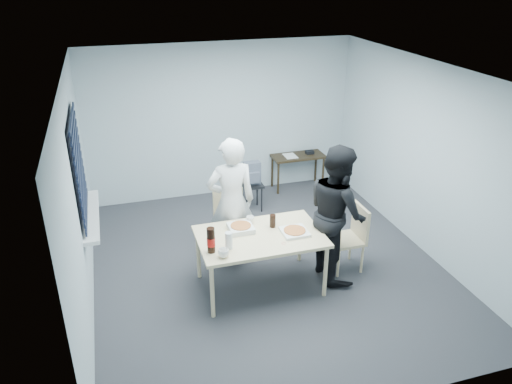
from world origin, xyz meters
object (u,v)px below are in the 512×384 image
object	(u,v)px
person_white	(231,203)
mug_a	(224,253)
person_black	(337,213)
dining_table	(260,239)
stool	(252,190)
backpack	(252,174)
chair_far	(230,217)
soda_bottle	(211,241)
side_table	(298,159)
mug_b	(250,220)
chair_right	(352,233)

from	to	relation	value
person_white	mug_a	size ratio (longest dim) A/B	14.39
person_black	dining_table	bearing A→B (deg)	90.92
person_white	stool	distance (m)	1.66
dining_table	backpack	bearing A→B (deg)	76.17
chair_far	soda_bottle	bearing A→B (deg)	-113.26
dining_table	chair_far	bearing A→B (deg)	97.68
side_table	stool	distance (m)	1.22
backpack	person_black	bearing A→B (deg)	-98.69
dining_table	mug_b	xyz separation A→B (m)	(-0.03, 0.33, 0.11)
person_black	chair_far	bearing A→B (deg)	49.63
chair_right	soda_bottle	bearing A→B (deg)	-172.06
mug_a	backpack	bearing A→B (deg)	66.60
person_black	side_table	xyz separation A→B (m)	(0.54, 2.68, -0.35)
dining_table	stool	world-z (taller)	dining_table
mug_a	mug_b	xyz separation A→B (m)	(0.51, 0.67, -0.00)
chair_far	side_table	world-z (taller)	chair_far
mug_b	chair_right	bearing A→B (deg)	-11.13
chair_far	person_black	size ratio (longest dim) A/B	0.50
person_black	side_table	distance (m)	2.76
person_white	mug_b	bearing A→B (deg)	114.24
chair_right	stool	distance (m)	2.16
dining_table	chair_right	distance (m)	1.29
person_white	person_black	size ratio (longest dim) A/B	1.00
backpack	mug_a	bearing A→B (deg)	-135.72
person_white	backpack	bearing A→B (deg)	-116.40
backpack	soda_bottle	world-z (taller)	soda_bottle
mug_a	soda_bottle	size ratio (longest dim) A/B	0.40
chair_right	chair_far	bearing A→B (deg)	147.05
person_white	mug_b	distance (m)	0.39
side_table	stool	bearing A→B (deg)	-149.18
person_white	mug_a	distance (m)	1.08
chair_far	stool	world-z (taller)	chair_far
stool	backpack	bearing A→B (deg)	-90.00
chair_far	person_black	xyz separation A→B (m)	(1.14, -0.97, 0.37)
dining_table	backpack	size ratio (longest dim) A/B	4.05
chair_far	stool	bearing A→B (deg)	59.60
chair_right	backpack	distance (m)	2.15
mug_a	side_table	bearing A→B (deg)	55.64
mug_b	backpack	bearing A→B (deg)	72.83
chair_far	chair_right	xyz separation A→B (m)	(1.41, -0.92, 0.00)
chair_far	mug_a	distance (m)	1.41
chair_right	side_table	distance (m)	2.64
chair_right	mug_b	world-z (taller)	chair_right
chair_far	mug_a	world-z (taller)	chair_far
dining_table	side_table	world-z (taller)	dining_table
side_table	soda_bottle	bearing A→B (deg)	-127.04
dining_table	mug_b	bearing A→B (deg)	95.02
mug_a	soda_bottle	bearing A→B (deg)	126.92
chair_far	mug_b	size ratio (longest dim) A/B	8.90
person_black	backpack	xyz separation A→B (m)	(-0.50, 2.05, -0.24)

